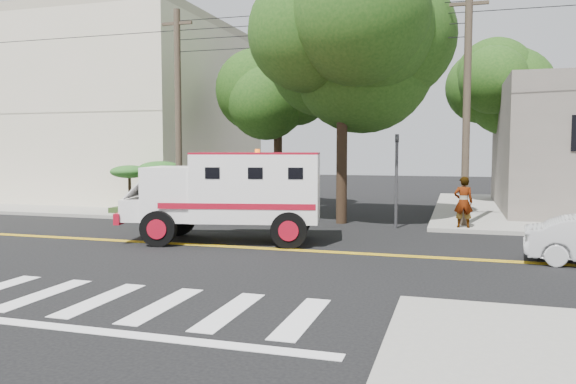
% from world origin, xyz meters
% --- Properties ---
extents(ground, '(100.00, 100.00, 0.00)m').
position_xyz_m(ground, '(0.00, 0.00, 0.00)').
color(ground, black).
rests_on(ground, ground).
extents(sidewalk_nw, '(17.00, 17.00, 0.15)m').
position_xyz_m(sidewalk_nw, '(-13.50, 13.50, 0.07)').
color(sidewalk_nw, gray).
rests_on(sidewalk_nw, ground).
extents(building_left, '(16.00, 14.00, 10.00)m').
position_xyz_m(building_left, '(-15.50, 15.00, 5.15)').
color(building_left, beige).
rests_on(building_left, sidewalk_nw).
extents(utility_pole_left, '(0.28, 0.28, 9.00)m').
position_xyz_m(utility_pole_left, '(-5.60, 6.00, 4.50)').
color(utility_pole_left, '#382D23').
rests_on(utility_pole_left, ground).
extents(utility_pole_right, '(0.28, 0.28, 9.00)m').
position_xyz_m(utility_pole_right, '(6.30, 6.20, 4.50)').
color(utility_pole_right, '#382D23').
rests_on(utility_pole_right, ground).
extents(tree_main, '(6.08, 5.70, 9.85)m').
position_xyz_m(tree_main, '(1.94, 6.21, 7.20)').
color(tree_main, black).
rests_on(tree_main, ground).
extents(tree_left, '(4.48, 4.20, 7.70)m').
position_xyz_m(tree_left, '(-2.68, 11.79, 5.73)').
color(tree_left, black).
rests_on(tree_left, ground).
extents(tree_right, '(4.80, 4.50, 8.20)m').
position_xyz_m(tree_right, '(8.84, 15.77, 6.09)').
color(tree_right, black).
rests_on(tree_right, ground).
extents(traffic_signal, '(0.15, 0.18, 3.60)m').
position_xyz_m(traffic_signal, '(3.80, 5.60, 2.23)').
color(traffic_signal, '#3F3F42').
rests_on(traffic_signal, ground).
extents(accessibility_sign, '(0.45, 0.10, 2.02)m').
position_xyz_m(accessibility_sign, '(-6.20, 6.17, 1.37)').
color(accessibility_sign, '#3F3F42').
rests_on(accessibility_sign, ground).
extents(palm_planter, '(3.52, 2.63, 2.36)m').
position_xyz_m(palm_planter, '(-7.44, 6.62, 1.65)').
color(palm_planter, '#1E3314').
rests_on(palm_planter, sidewalk_nw).
extents(armored_truck, '(6.76, 3.62, 2.92)m').
position_xyz_m(armored_truck, '(-1.02, 0.97, 1.66)').
color(armored_truck, white).
rests_on(armored_truck, ground).
extents(pedestrian_a, '(0.73, 0.52, 1.89)m').
position_xyz_m(pedestrian_a, '(6.25, 5.50, 1.09)').
color(pedestrian_a, gray).
rests_on(pedestrian_a, sidewalk_ne).
extents(pedestrian_b, '(0.98, 0.91, 1.63)m').
position_xyz_m(pedestrian_b, '(10.29, 8.65, 0.97)').
color(pedestrian_b, gray).
rests_on(pedestrian_b, sidewalk_ne).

